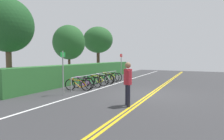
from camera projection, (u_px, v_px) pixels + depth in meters
name	position (u px, v px, depth m)	size (l,w,h in m)	color
ground_plane	(151.00, 95.00, 9.65)	(36.25, 11.99, 0.05)	#353538
centre_line_yellow_inner	(152.00, 94.00, 9.61)	(32.62, 0.10, 0.00)	gold
centre_line_yellow_outer	(149.00, 94.00, 9.68)	(32.62, 0.10, 0.00)	gold
bike_lane_stripe_white	(97.00, 90.00, 11.04)	(32.62, 0.12, 0.00)	white
bike_rack	(98.00, 76.00, 13.00)	(5.96, 0.05, 0.78)	#9EA0A5
bicycle_0	(78.00, 85.00, 10.78)	(0.48, 1.65, 0.68)	black
bicycle_1	(83.00, 83.00, 11.45)	(0.46, 1.75, 0.73)	black
bicycle_2	(92.00, 82.00, 12.07)	(0.56, 1.66, 0.71)	black
bicycle_3	(97.00, 80.00, 12.59)	(0.46, 1.69, 0.76)	black
bicycle_4	(103.00, 79.00, 13.29)	(0.46, 1.78, 0.77)	black
bicycle_5	(105.00, 78.00, 14.05)	(0.56, 1.64, 0.70)	black
bicycle_6	(109.00, 77.00, 14.64)	(0.46, 1.77, 0.76)	black
bicycle_7	(113.00, 77.00, 15.27)	(0.47, 1.74, 0.70)	black
pedestrian	(128.00, 81.00, 7.26)	(0.43, 0.32, 1.70)	#1E1E2D
sign_post_near	(63.00, 69.00, 9.37)	(0.36, 0.06, 2.20)	gray
sign_post_far	(121.00, 64.00, 16.19)	(0.36, 0.06, 2.21)	gray
hedge_backdrop	(86.00, 72.00, 15.19)	(14.91, 1.07, 1.36)	#2D6B30
tree_near_left	(8.00, 26.00, 9.96)	(2.67, 2.67, 5.00)	brown
tree_mid	(69.00, 42.00, 16.04)	(2.72, 2.72, 4.61)	#473323
tree_far_right	(98.00, 40.00, 20.35)	(3.18, 3.18, 5.16)	#473323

